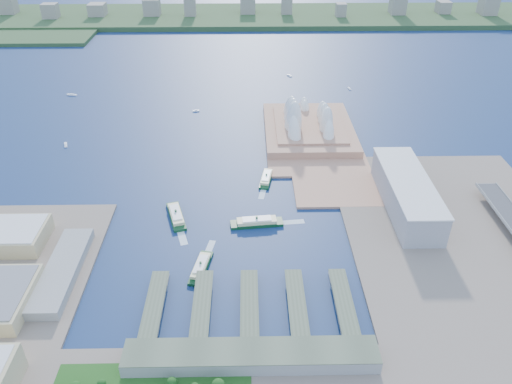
{
  "coord_description": "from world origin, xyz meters",
  "views": [
    {
      "loc": [
        14.07,
        -394.76,
        329.07
      ],
      "look_at": [
        22.95,
        90.35,
        18.0
      ],
      "focal_mm": 35.0,
      "sensor_mm": 36.0,
      "label": 1
    }
  ],
  "objects_px": {
    "ferry_c": "(201,266)",
    "opera_house": "(310,114)",
    "ferry_a": "(176,214)",
    "toaster_building": "(407,194)",
    "ferry_d": "(257,221)",
    "ferry_b": "(266,177)"
  },
  "relations": [
    {
      "from": "toaster_building",
      "to": "opera_house",
      "type": "bearing_deg",
      "value": 114.23
    },
    {
      "from": "ferry_c",
      "to": "opera_house",
      "type": "bearing_deg",
      "value": -103.28
    },
    {
      "from": "toaster_building",
      "to": "ferry_d",
      "type": "xyz_separation_m",
      "value": [
        -171.97,
        -28.71,
        -15.02
      ]
    },
    {
      "from": "ferry_a",
      "to": "ferry_b",
      "type": "bearing_deg",
      "value": 21.38
    },
    {
      "from": "ferry_a",
      "to": "ferry_d",
      "type": "bearing_deg",
      "value": -25.48
    },
    {
      "from": "ferry_b",
      "to": "ferry_c",
      "type": "relative_size",
      "value": 0.97
    },
    {
      "from": "ferry_a",
      "to": "opera_house",
      "type": "bearing_deg",
      "value": 34.92
    },
    {
      "from": "ferry_a",
      "to": "ferry_b",
      "type": "xyz_separation_m",
      "value": [
        104.97,
        80.55,
        -0.69
      ]
    },
    {
      "from": "toaster_building",
      "to": "ferry_d",
      "type": "bearing_deg",
      "value": -170.52
    },
    {
      "from": "ferry_b",
      "to": "ferry_a",
      "type": "bearing_deg",
      "value": -132.04
    },
    {
      "from": "toaster_building",
      "to": "ferry_c",
      "type": "distance_m",
      "value": 250.5
    },
    {
      "from": "toaster_building",
      "to": "ferry_a",
      "type": "distance_m",
      "value": 263.62
    },
    {
      "from": "opera_house",
      "to": "ferry_c",
      "type": "xyz_separation_m",
      "value": [
        -138.36,
        -301.76,
        -27.26
      ]
    },
    {
      "from": "opera_house",
      "to": "ferry_d",
      "type": "height_order",
      "value": "opera_house"
    },
    {
      "from": "opera_house",
      "to": "ferry_a",
      "type": "xyz_separation_m",
      "value": [
        -172.82,
        -213.73,
        -26.72
      ]
    },
    {
      "from": "ferry_a",
      "to": "ferry_d",
      "type": "height_order",
      "value": "ferry_d"
    },
    {
      "from": "toaster_building",
      "to": "ferry_c",
      "type": "relative_size",
      "value": 3.09
    },
    {
      "from": "ferry_c",
      "to": "toaster_building",
      "type": "bearing_deg",
      "value": -144.64
    },
    {
      "from": "toaster_building",
      "to": "ferry_b",
      "type": "distance_m",
      "value": 172.15
    },
    {
      "from": "toaster_building",
      "to": "ferry_c",
      "type": "bearing_deg",
      "value": -155.98
    },
    {
      "from": "opera_house",
      "to": "ferry_b",
      "type": "bearing_deg",
      "value": -117.0
    },
    {
      "from": "ferry_a",
      "to": "ferry_c",
      "type": "xyz_separation_m",
      "value": [
        34.46,
        -88.02,
        -0.54
      ]
    }
  ]
}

